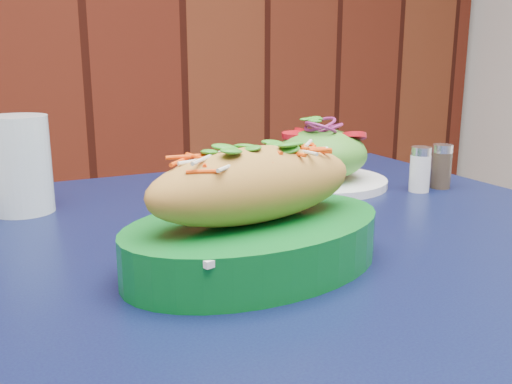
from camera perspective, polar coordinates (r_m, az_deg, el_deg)
cafe_table at (r=0.69m, az=4.06°, el=-11.04°), size 0.86×0.86×0.75m
banh_mi_basket at (r=0.54m, az=-0.06°, el=-2.67°), size 0.29×0.20×0.13m
salad_plate at (r=0.89m, az=6.59°, el=3.23°), size 0.20×0.20×0.10m
water_glass at (r=0.79m, az=-22.53°, el=2.54°), size 0.08×0.08×0.13m
salt_shaker at (r=0.88m, az=16.09°, el=2.19°), size 0.03×0.03×0.07m
pepper_shaker at (r=0.91m, az=18.05°, el=2.46°), size 0.03×0.03×0.07m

